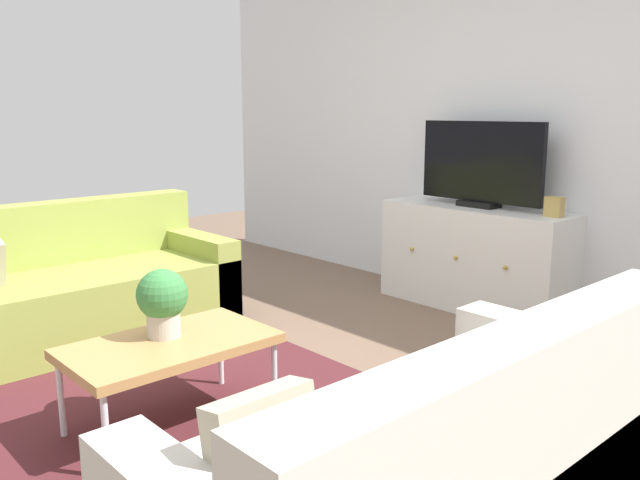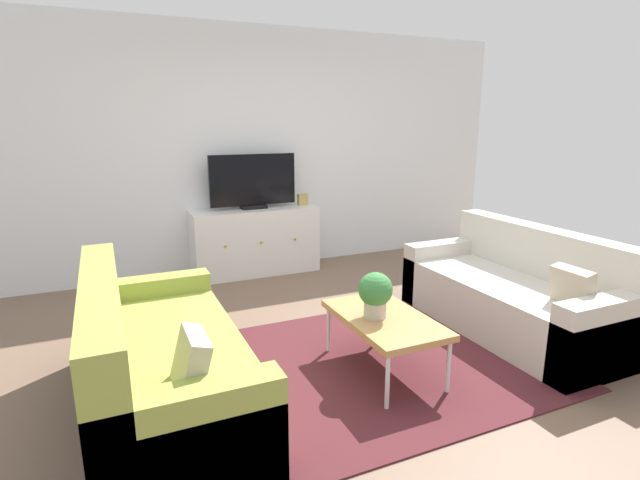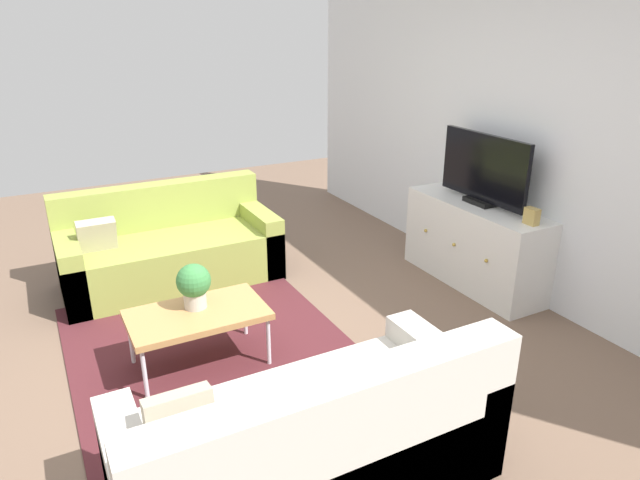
# 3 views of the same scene
# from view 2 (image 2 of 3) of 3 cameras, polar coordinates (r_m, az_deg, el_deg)

# --- Properties ---
(ground_plane) EXTENTS (10.00, 10.00, 0.00)m
(ground_plane) POSITION_cam_2_polar(r_m,az_deg,el_deg) (3.71, 4.46, -13.37)
(ground_plane) COLOR brown
(wall_back) EXTENTS (6.40, 0.12, 2.70)m
(wall_back) POSITION_cam_2_polar(r_m,az_deg,el_deg) (5.68, -7.85, 10.25)
(wall_back) COLOR white
(wall_back) RESTS_ON ground_plane
(area_rug) EXTENTS (2.50, 1.90, 0.01)m
(area_rug) POSITION_cam_2_polar(r_m,az_deg,el_deg) (3.59, 5.64, -14.26)
(area_rug) COLOR #4C1E23
(area_rug) RESTS_ON ground_plane
(couch_left_side) EXTENTS (0.85, 1.85, 0.84)m
(couch_left_side) POSITION_cam_2_polar(r_m,az_deg,el_deg) (3.12, -18.99, -13.82)
(couch_left_side) COLOR olive
(couch_left_side) RESTS_ON ground_plane
(couch_right_side) EXTENTS (0.85, 1.85, 0.84)m
(couch_right_side) POSITION_cam_2_polar(r_m,az_deg,el_deg) (4.35, 22.17, -6.13)
(couch_right_side) COLOR beige
(couch_right_side) RESTS_ON ground_plane
(coffee_table) EXTENTS (0.53, 0.90, 0.41)m
(coffee_table) POSITION_cam_2_polar(r_m,az_deg,el_deg) (3.36, 7.55, -9.33)
(coffee_table) COLOR #B7844C
(coffee_table) RESTS_ON ground_plane
(potted_plant) EXTENTS (0.23, 0.23, 0.31)m
(potted_plant) POSITION_cam_2_polar(r_m,az_deg,el_deg) (3.27, 6.50, -6.16)
(potted_plant) COLOR #B7B2A8
(potted_plant) RESTS_ON coffee_table
(tv_console) EXTENTS (1.40, 0.47, 0.74)m
(tv_console) POSITION_cam_2_polar(r_m,az_deg,el_deg) (5.53, -7.58, -0.12)
(tv_console) COLOR white
(tv_console) RESTS_ON ground_plane
(flat_screen_tv) EXTENTS (0.96, 0.16, 0.60)m
(flat_screen_tv) POSITION_cam_2_polar(r_m,az_deg,el_deg) (5.43, -7.86, 6.78)
(flat_screen_tv) COLOR black
(flat_screen_tv) RESTS_ON tv_console
(mantel_clock) EXTENTS (0.11, 0.07, 0.13)m
(mantel_clock) POSITION_cam_2_polar(r_m,az_deg,el_deg) (5.63, -2.04, 4.76)
(mantel_clock) COLOR tan
(mantel_clock) RESTS_ON tv_console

